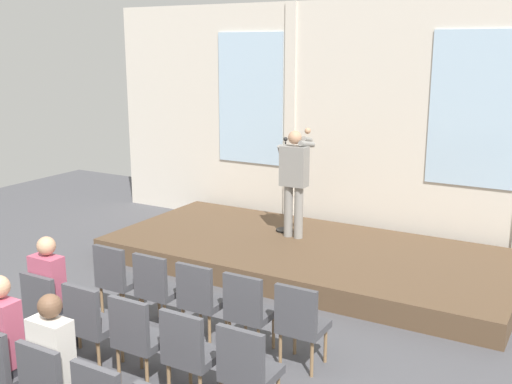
{
  "coord_description": "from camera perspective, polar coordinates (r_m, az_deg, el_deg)",
  "views": [
    {
      "loc": [
        3.74,
        -3.16,
        3.28
      ],
      "look_at": [
        -0.11,
        3.54,
        1.43
      ],
      "focal_mm": 42.89,
      "sensor_mm": 36.0,
      "label": 1
    }
  ],
  "objects": [
    {
      "name": "stage_platform",
      "position": [
        9.42,
        4.8,
        -5.91
      ],
      "size": [
        6.11,
        2.8,
        0.33
      ],
      "primitive_type": "cube",
      "color": "brown",
      "rests_on": "ground"
    },
    {
      "name": "audience_r1_c0",
      "position": [
        7.03,
        -18.47,
        -8.49
      ],
      "size": [
        0.36,
        0.39,
        1.32
      ],
      "color": "#2D2D33",
      "rests_on": "ground"
    },
    {
      "name": "chair_r0_c3",
      "position": [
        6.69,
        -0.75,
        -10.78
      ],
      "size": [
        0.46,
        0.44,
        0.94
      ],
      "color": "olive",
      "rests_on": "ground"
    },
    {
      "name": "chair_r1_c1",
      "position": [
        6.63,
        -15.19,
        -11.5
      ],
      "size": [
        0.46,
        0.44,
        0.94
      ],
      "color": "olive",
      "rests_on": "ground"
    },
    {
      "name": "chair_r1_c3",
      "position": [
        5.88,
        -6.24,
        -14.43
      ],
      "size": [
        0.46,
        0.44,
        0.94
      ],
      "color": "olive",
      "rests_on": "ground"
    },
    {
      "name": "chair_r0_c4",
      "position": [
        6.42,
        4.16,
        -11.9
      ],
      "size": [
        0.46,
        0.44,
        0.94
      ],
      "color": "olive",
      "rests_on": "ground"
    },
    {
      "name": "chair_r1_c4",
      "position": [
        5.58,
        -0.84,
        -16.01
      ],
      "size": [
        0.46,
        0.44,
        0.94
      ],
      "color": "olive",
      "rests_on": "ground"
    },
    {
      "name": "audience_r2_c2",
      "position": [
        5.53,
        -18.02,
        -14.63
      ],
      "size": [
        0.36,
        0.39,
        1.33
      ],
      "color": "#2D2D33",
      "rests_on": "ground"
    },
    {
      "name": "chair_r1_c0",
      "position": [
        7.06,
        -18.84,
        -10.2
      ],
      "size": [
        0.46,
        0.44,
        0.94
      ],
      "color": "olive",
      "rests_on": "ground"
    },
    {
      "name": "rear_partition",
      "position": [
        10.52,
        9.09,
        6.48
      ],
      "size": [
        9.85,
        0.14,
        4.03
      ],
      "color": "silver",
      "rests_on": "ground"
    },
    {
      "name": "speaker",
      "position": [
        9.52,
        3.59,
        1.51
      ],
      "size": [
        0.5,
        0.69,
        1.7
      ],
      "color": "gray",
      "rests_on": "stage_platform"
    },
    {
      "name": "audience_r2_c1",
      "position": [
        5.96,
        -22.2,
        -12.65
      ],
      "size": [
        0.36,
        0.39,
        1.37
      ],
      "color": "#2D2D33",
      "rests_on": "ground"
    },
    {
      "name": "chair_r0_c1",
      "position": [
        7.35,
        -9.25,
        -8.65
      ],
      "size": [
        0.46,
        0.44,
        0.94
      ],
      "color": "olive",
      "rests_on": "ground"
    },
    {
      "name": "chair_r1_c2",
      "position": [
        6.24,
        -11.01,
        -12.92
      ],
      "size": [
        0.46,
        0.44,
        0.94
      ],
      "color": "olive",
      "rests_on": "ground"
    },
    {
      "name": "chair_r0_c2",
      "position": [
        7.0,
        -5.21,
        -9.69
      ],
      "size": [
        0.46,
        0.44,
        0.94
      ],
      "color": "olive",
      "rests_on": "ground"
    },
    {
      "name": "mic_stand",
      "position": [
        9.96,
        2.7,
        -1.8
      ],
      "size": [
        0.28,
        0.28,
        1.55
      ],
      "color": "black",
      "rests_on": "stage_platform"
    },
    {
      "name": "chair_r0_c0",
      "position": [
        7.74,
        -12.88,
        -7.68
      ],
      "size": [
        0.46,
        0.44,
        0.94
      ],
      "color": "olive",
      "rests_on": "ground"
    },
    {
      "name": "chair_r2_c1",
      "position": [
        6.01,
        -22.61,
        -14.81
      ],
      "size": [
        0.46,
        0.44,
        0.94
      ],
      "color": "olive",
      "rests_on": "ground"
    }
  ]
}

